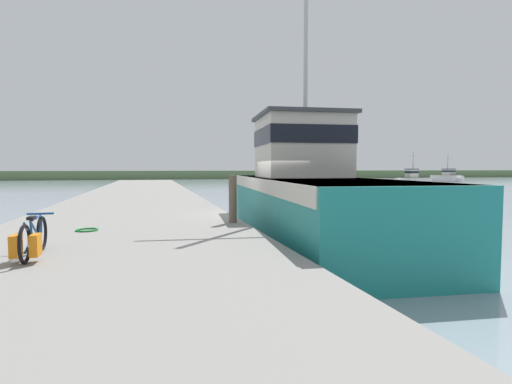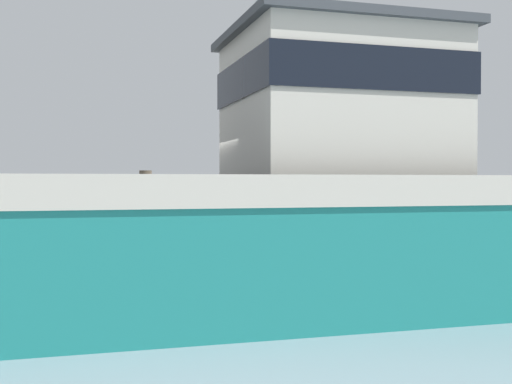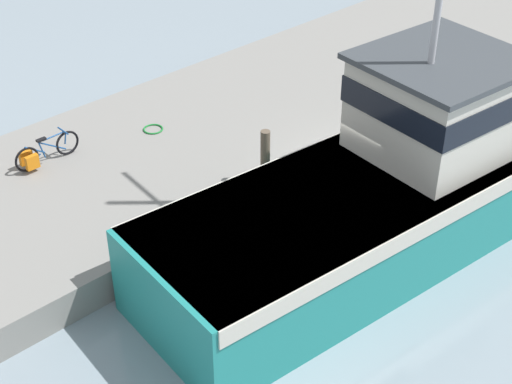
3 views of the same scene
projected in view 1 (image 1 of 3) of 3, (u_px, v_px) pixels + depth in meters
The scene contains 10 objects.
ground_plane at pixel (260, 236), 13.31m from camera, with size 320.00×320.00×0.00m, color #84939E.
dock_pier at pixel (128, 230), 12.22m from camera, with size 6.37×80.00×0.77m, color gray.
far_shoreline at pixel (304, 174), 90.29m from camera, with size 180.00×5.00×1.75m, color #567047.
fishing_boat_main at pixel (308, 192), 13.11m from camera, with size 4.47×13.53×10.42m.
boat_blue_far at pixel (447, 177), 66.53m from camera, with size 3.26×5.34×4.51m.
boat_white_moored at pixel (413, 179), 56.56m from camera, with size 6.00×2.05×4.63m.
boat_green_anchored at pixel (280, 180), 44.72m from camera, with size 5.74×3.06×2.54m.
bicycle_touring at pixel (31, 240), 6.58m from camera, with size 0.44×1.73×0.70m.
mooring_post at pixel (233, 199), 10.93m from camera, with size 0.22×0.22×1.30m, color brown.
hose_coil at pixel (87, 230), 9.55m from camera, with size 0.52×0.52×0.04m, color #197A2D.
Camera 1 is at (-3.48, -12.73, 2.27)m, focal length 28.00 mm.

